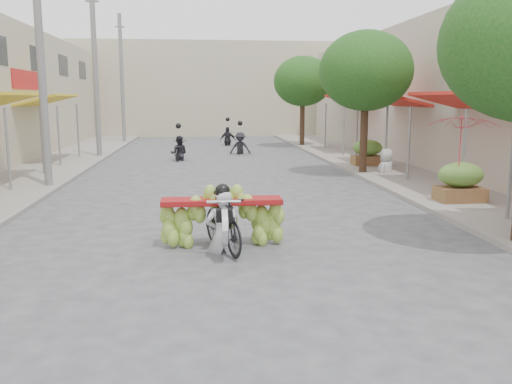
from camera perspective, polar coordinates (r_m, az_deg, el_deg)
name	(u,v)px	position (r m, az deg, el deg)	size (l,w,h in m)	color
ground	(264,359)	(6.20, 0.88, -17.14)	(120.00, 120.00, 0.00)	#55565A
sidewalk_left	(26,174)	(21.61, -23.05, 1.72)	(4.00, 60.00, 0.12)	gray
sidewalk_right	(394,169)	(22.05, 14.36, 2.34)	(4.00, 60.00, 0.12)	gray
far_building	(206,90)	(43.49, -5.28, 10.68)	(20.00, 6.00, 7.00)	#BAAF93
utility_pole_mid	(41,58)	(18.15, -21.73, 12.98)	(0.60, 0.24, 8.00)	slate
utility_pole_far	(95,72)	(26.93, -16.54, 12.00)	(0.60, 0.24, 8.00)	slate
utility_pole_back	(122,79)	(35.82, -13.94, 11.47)	(0.60, 0.24, 8.00)	slate
street_tree_mid	(366,71)	(20.43, 11.50, 12.35)	(3.40, 3.40, 5.25)	#3A2719
street_tree_far	(303,82)	(32.08, 4.94, 11.51)	(3.40, 3.40, 5.25)	#3A2719
produce_crate_mid	(461,179)	(15.28, 20.74, 1.29)	(1.20, 0.88, 1.16)	brown
produce_crate_far	(367,151)	(22.65, 11.65, 4.30)	(1.20, 0.88, 1.16)	brown
banana_motorbike	(222,212)	(10.14, -3.56, -2.12)	(2.29, 1.95, 2.16)	black
market_umbrella	(464,114)	(14.82, 21.03, 7.71)	(2.41, 2.41, 1.67)	red
pedestrian	(387,149)	(20.51, 13.63, 4.46)	(0.98, 0.97, 1.75)	silver
bg_motorbike_a	(179,144)	(25.18, -8.13, 5.02)	(0.85, 1.63, 1.95)	black
bg_motorbike_b	(240,137)	(27.71, -1.69, 5.78)	(1.10, 1.60, 1.95)	black
bg_motorbike_c	(228,132)	(32.98, -2.99, 6.37)	(1.03, 1.48, 1.95)	black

